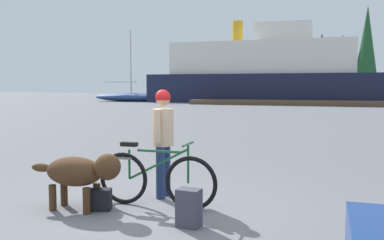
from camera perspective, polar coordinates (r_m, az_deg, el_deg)
ground_plane at (r=5.86m, az=-6.10°, el=-12.27°), size 160.00×160.00×0.00m
bicycle at (r=5.93m, az=-5.05°, el=-8.02°), size 1.78×0.44×0.93m
person_cyclist at (r=6.35m, az=-3.98°, el=-1.82°), size 0.32×0.53×1.65m
dog at (r=5.92m, az=-15.08°, el=-6.91°), size 1.39×0.47×0.81m
backpack at (r=5.14m, az=-0.43°, el=-11.97°), size 0.30×0.23×0.47m
handbag_pannier at (r=5.95m, az=-12.59°, el=-10.59°), size 0.36×0.26×0.30m
dock_pier at (r=37.43m, az=13.37°, el=2.32°), size 17.79×2.99×0.40m
ferry_boat at (r=43.98m, az=9.79°, el=6.29°), size 22.27×8.99×8.43m
sailboat_moored at (r=44.99m, az=-8.33°, el=3.14°), size 8.55×2.39×7.52m
pine_tree_far_left at (r=64.64m, az=9.80°, el=9.37°), size 3.59×3.59×11.34m
pine_tree_center at (r=63.81m, az=19.87°, el=7.85°), size 2.95×2.95×8.97m
pine_tree_far_right at (r=62.86m, az=22.85°, el=9.98°), size 2.85×2.85×12.63m
pine_tree_mid_back at (r=67.41m, az=17.33°, el=8.54°), size 3.21×3.21×9.71m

